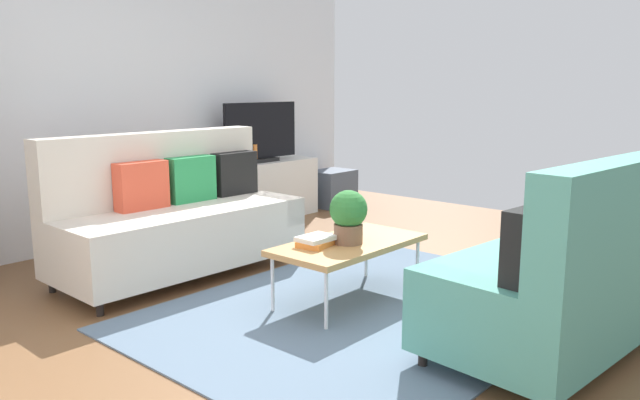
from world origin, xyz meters
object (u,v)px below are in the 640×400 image
couch_green (578,270)px  storage_trunk (332,188)px  tv (261,133)px  table_book_0 (316,243)px  vase_0 (215,157)px  tv_console (261,190)px  bottle_0 (248,153)px  bottle_1 (255,154)px  couch_beige (176,217)px  vase_1 (229,158)px  coffee_table (349,246)px  potted_plant (348,215)px

couch_green → storage_trunk: 4.36m
tv → table_book_0: bearing=-126.0°
vase_0 → tv_console: bearing=-4.9°
vase_0 → bottle_0: bottle_0 is taller
tv_console → storage_trunk: tv_console is taller
vase_0 → bottle_1: 0.48m
bottle_0 → couch_beige: bearing=-149.8°
tv → vase_0: size_ratio=5.13×
bottle_1 → couch_green: bearing=-105.5°
storage_trunk → tv: bearing=175.8°
bottle_0 → storage_trunk: bearing=-2.6°
table_book_0 → vase_1: bearing=61.9°
couch_green → coffee_table: couch_green is taller
table_book_0 → vase_1: 2.69m
vase_0 → couch_beige: bearing=-140.3°
tv_console → vase_0: 0.72m
potted_plant → vase_0: bearing=70.3°
potted_plant → table_book_0: size_ratio=1.50×
vase_1 → tv: bearing=-9.9°
couch_green → storage_trunk: size_ratio=3.78×
storage_trunk → bottle_0: 1.41m
couch_green → vase_1: bearing=84.1°
coffee_table → bottle_0: bearing=62.6°
couch_green → tv_console: couch_green is taller
vase_0 → bottle_0: bearing=-13.6°
bottle_0 → coffee_table: bearing=-117.4°
couch_green → bottle_1: couch_green is taller
tv_console → vase_0: bearing=175.1°
couch_beige → bottle_1: bearing=-150.2°
table_book_0 → tv: bearing=54.0°
table_book_0 → bottle_1: bearing=55.6°
couch_beige → coffee_table: bearing=106.2°
vase_0 → potted_plant: bearing=-109.7°
couch_green → storage_trunk: (2.26, 3.72, -0.23)m
storage_trunk → bottle_1: (-1.21, 0.06, 0.52)m
bottle_1 → tv_console: bearing=19.6°
vase_0 → coffee_table: bearing=-109.2°
coffee_table → vase_1: vase_1 is taller
couch_green → coffee_table: (-0.28, 1.42, -0.05)m
storage_trunk → vase_0: vase_0 is taller
coffee_table → storage_trunk: size_ratio=2.12×
bottle_0 → tv_console: bearing=10.9°
table_book_0 → bottle_1: (1.55, 2.27, 0.30)m
table_book_0 → bottle_1: size_ratio=1.20×
couch_beige → bottle_1: (1.71, 0.94, 0.29)m
vase_0 → bottle_1: (0.47, -0.09, 0.00)m
potted_plant → vase_1: 2.69m
couch_beige → bottle_0: 1.89m
vase_1 → vase_0: bearing=180.0°
potted_plant → vase_1: bearing=66.7°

